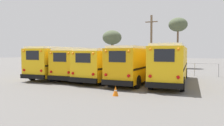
% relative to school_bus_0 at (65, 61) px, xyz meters
% --- Properties ---
extents(ground_plane, '(160.00, 160.00, 0.00)m').
position_rel_school_bus_0_xyz_m(ground_plane, '(5.67, -0.26, -1.73)').
color(ground_plane, '#5B5956').
extents(school_bus_0, '(3.07, 10.70, 3.18)m').
position_rel_school_bus_0_xyz_m(school_bus_0, '(0.00, 0.00, 0.00)').
color(school_bus_0, yellow).
rests_on(school_bus_0, ground).
extents(school_bus_1, '(2.64, 10.09, 2.99)m').
position_rel_school_bus_0_xyz_m(school_bus_1, '(2.83, 0.02, -0.11)').
color(school_bus_1, '#EAAA0F').
rests_on(school_bus_1, ground).
extents(school_bus_2, '(3.01, 10.78, 2.97)m').
position_rel_school_bus_0_xyz_m(school_bus_2, '(5.67, -0.09, -0.11)').
color(school_bus_2, yellow).
rests_on(school_bus_2, ground).
extents(school_bus_3, '(2.54, 9.72, 3.14)m').
position_rel_school_bus_0_xyz_m(school_bus_3, '(8.50, -0.99, -0.03)').
color(school_bus_3, '#E5A00C').
rests_on(school_bus_3, ground).
extents(school_bus_4, '(3.01, 10.74, 3.27)m').
position_rel_school_bus_0_xyz_m(school_bus_4, '(11.34, -0.49, 0.04)').
color(school_bus_4, yellow).
rests_on(school_bus_4, ground).
extents(utility_pole, '(1.80, 0.31, 8.05)m').
position_rel_school_bus_0_xyz_m(utility_pole, '(6.60, 12.04, 2.43)').
color(utility_pole, brown).
rests_on(utility_pole, ground).
extents(bare_tree_0, '(3.10, 3.10, 8.42)m').
position_rel_school_bus_0_xyz_m(bare_tree_0, '(9.60, 18.39, 5.42)').
color(bare_tree_0, brown).
rests_on(bare_tree_0, ground).
extents(bare_tree_1, '(3.77, 3.77, 6.96)m').
position_rel_school_bus_0_xyz_m(bare_tree_1, '(-3.16, 19.99, 3.75)').
color(bare_tree_1, brown).
rests_on(bare_tree_1, ground).
extents(bare_tree_2, '(3.33, 3.33, 6.99)m').
position_rel_school_bus_0_xyz_m(bare_tree_2, '(-4.60, 23.63, 3.92)').
color(bare_tree_2, brown).
rests_on(bare_tree_2, ground).
extents(fence_line, '(19.40, 0.06, 1.42)m').
position_rel_school_bus_0_xyz_m(fence_line, '(5.67, 6.23, -0.75)').
color(fence_line, '#939399').
rests_on(fence_line, ground).
extents(traffic_cone, '(0.36, 0.36, 0.60)m').
position_rel_school_bus_0_xyz_m(traffic_cone, '(9.08, -7.59, -1.44)').
color(traffic_cone, orange).
rests_on(traffic_cone, ground).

